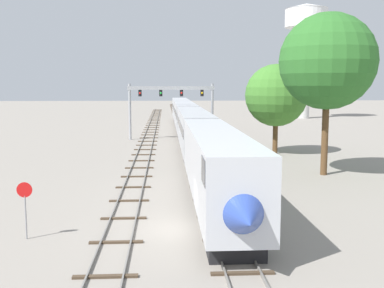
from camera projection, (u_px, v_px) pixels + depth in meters
ground_plane at (186, 229)px, 24.26m from camera, size 400.00×400.00×0.00m
track_main at (182, 126)px, 83.77m from camera, size 2.60×200.00×0.16m
track_near at (148, 139)px, 63.65m from camera, size 2.60×160.00×0.16m
passenger_train at (189, 123)px, 60.29m from camera, size 3.04×85.98×4.80m
signal_gantry at (171, 99)px, 63.48m from camera, size 12.10×0.49×7.78m
water_tower at (306, 29)px, 102.43m from camera, size 9.54×9.54×25.65m
stop_sign at (25, 202)px, 22.43m from camera, size 0.76×0.08×2.88m
trackside_tree_left at (328, 62)px, 37.70m from camera, size 8.00×8.00×13.54m
trackside_tree_mid at (276, 95)px, 50.17m from camera, size 6.86×6.86×9.91m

